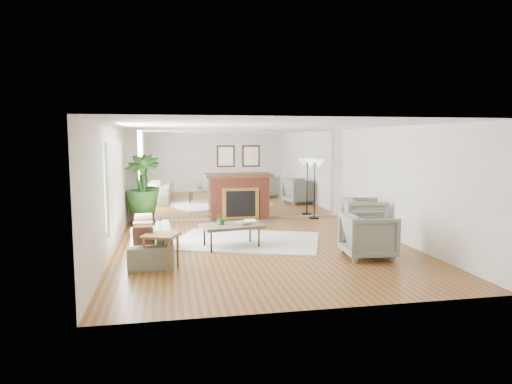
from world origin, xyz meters
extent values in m
plane|color=brown|center=(0.00, 0.00, 0.00)|extent=(7.00, 7.00, 0.00)
cube|color=white|center=(-2.99, 0.00, 1.25)|extent=(0.02, 7.00, 2.50)
cube|color=white|center=(2.99, 0.00, 1.25)|extent=(0.02, 7.00, 2.50)
cube|color=white|center=(0.00, 3.49, 1.25)|extent=(6.00, 0.02, 2.50)
cube|color=silver|center=(0.00, 3.47, 1.25)|extent=(5.40, 0.04, 2.40)
cube|color=#B2E09E|center=(-2.96, 0.40, 1.35)|extent=(0.04, 2.40, 1.50)
cube|color=maroon|center=(0.00, 3.28, 0.60)|extent=(1.60, 0.40, 1.20)
cube|color=gold|center=(0.00, 3.07, 0.48)|extent=(1.00, 0.04, 0.85)
cube|color=black|center=(0.00, 3.05, 0.48)|extent=(0.80, 0.04, 0.70)
cube|color=#584E45|center=(0.00, 2.93, 0.01)|extent=(1.70, 0.55, 0.03)
cube|color=#462C16|center=(0.00, 3.26, 1.22)|extent=(1.85, 0.46, 0.10)
cube|color=black|center=(-0.35, 3.43, 1.75)|extent=(0.50, 0.04, 0.60)
cube|color=black|center=(0.35, 3.43, 1.75)|extent=(0.50, 0.04, 0.60)
cube|color=silver|center=(-0.25, 0.61, 0.02)|extent=(3.62, 3.09, 0.03)
cube|color=#584E45|center=(-0.66, 0.09, 0.45)|extent=(1.32, 0.92, 0.06)
cylinder|color=black|center=(-1.11, -0.25, 0.21)|extent=(0.04, 0.04, 0.42)
cylinder|color=black|center=(-0.12, -0.06, 0.21)|extent=(0.04, 0.04, 0.42)
cylinder|color=black|center=(-1.20, 0.25, 0.21)|extent=(0.04, 0.04, 0.42)
cylinder|color=black|center=(-0.21, 0.44, 0.21)|extent=(0.04, 0.04, 0.42)
imported|color=gray|center=(-2.26, -0.36, 0.29)|extent=(0.87, 2.03, 0.58)
imported|color=gray|center=(2.54, 0.76, 0.43)|extent=(1.11, 1.09, 0.86)
imported|color=gray|center=(1.76, -1.15, 0.42)|extent=(1.00, 0.98, 0.84)
cube|color=olive|center=(-2.05, -1.21, 0.59)|extent=(0.70, 0.70, 0.04)
cylinder|color=olive|center=(-2.32, -1.34, 0.29)|extent=(0.04, 0.04, 0.58)
cylinder|color=olive|center=(-1.92, -1.49, 0.29)|extent=(0.04, 0.04, 0.58)
cylinder|color=olive|center=(-2.17, -0.93, 0.29)|extent=(0.04, 0.04, 0.58)
cylinder|color=olive|center=(-1.77, -1.09, 0.29)|extent=(0.04, 0.04, 0.58)
cylinder|color=#2A251F|center=(-2.57, 3.10, 0.19)|extent=(0.53, 0.53, 0.38)
imported|color=#326C27|center=(-2.57, 3.10, 1.04)|extent=(1.02, 1.02, 1.56)
cylinder|color=black|center=(2.09, 3.10, 0.02)|extent=(0.28, 0.28, 0.04)
cylinder|color=black|center=(2.09, 3.10, 0.80)|extent=(0.03, 0.03, 1.59)
cone|color=white|center=(1.97, 3.10, 1.54)|extent=(0.30, 0.30, 0.22)
cone|color=white|center=(2.21, 3.10, 1.54)|extent=(0.30, 0.30, 0.22)
imported|color=#326C27|center=(-0.86, 0.14, 0.63)|extent=(0.29, 0.26, 0.29)
imported|color=olive|center=(-0.41, 0.06, 0.51)|extent=(0.32, 0.32, 0.06)
imported|color=olive|center=(-0.33, 0.37, 0.50)|extent=(0.24, 0.33, 0.02)
camera|label=1|loc=(-1.89, -8.99, 2.22)|focal=32.00mm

